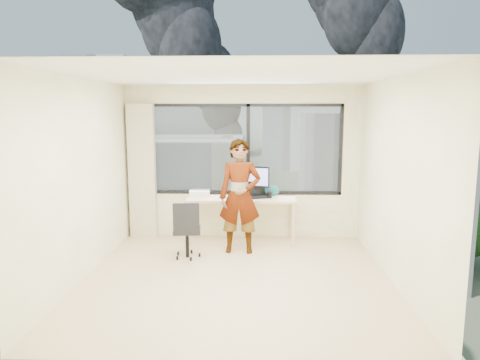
# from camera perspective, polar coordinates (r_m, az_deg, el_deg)

# --- Properties ---
(floor) EXTENTS (4.00, 4.00, 0.01)m
(floor) POSITION_cam_1_polar(r_m,az_deg,el_deg) (5.92, -0.41, -12.60)
(floor) COLOR #CDB985
(floor) RESTS_ON ground
(ceiling) EXTENTS (4.00, 4.00, 0.01)m
(ceiling) POSITION_cam_1_polar(r_m,az_deg,el_deg) (5.52, -0.44, 13.37)
(ceiling) COLOR white
(ceiling) RESTS_ON ground
(wall_front) EXTENTS (4.00, 0.01, 2.60)m
(wall_front) POSITION_cam_1_polar(r_m,az_deg,el_deg) (3.62, -1.95, -5.04)
(wall_front) COLOR beige
(wall_front) RESTS_ON ground
(wall_left) EXTENTS (0.01, 4.00, 2.60)m
(wall_left) POSITION_cam_1_polar(r_m,az_deg,el_deg) (6.01, -19.83, 0.05)
(wall_left) COLOR beige
(wall_left) RESTS_ON ground
(wall_right) EXTENTS (0.01, 4.00, 2.60)m
(wall_right) POSITION_cam_1_polar(r_m,az_deg,el_deg) (5.83, 19.62, -0.19)
(wall_right) COLOR beige
(wall_right) RESTS_ON ground
(window_wall) EXTENTS (3.30, 0.16, 1.55)m
(window_wall) POSITION_cam_1_polar(r_m,az_deg,el_deg) (7.53, 0.69, 4.00)
(window_wall) COLOR black
(window_wall) RESTS_ON ground
(curtain) EXTENTS (0.45, 0.14, 2.30)m
(curtain) POSITION_cam_1_polar(r_m,az_deg,el_deg) (7.71, -12.61, 1.10)
(curtain) COLOR beige
(curtain) RESTS_ON floor
(desk) EXTENTS (1.80, 0.60, 0.75)m
(desk) POSITION_cam_1_polar(r_m,az_deg,el_deg) (7.39, 0.21, -5.15)
(desk) COLOR beige
(desk) RESTS_ON floor
(chair) EXTENTS (0.50, 0.50, 0.89)m
(chair) POSITION_cam_1_polar(r_m,az_deg,el_deg) (6.61, -6.92, -6.29)
(chair) COLOR black
(chair) RESTS_ON floor
(person) EXTENTS (0.65, 0.43, 1.76)m
(person) POSITION_cam_1_polar(r_m,az_deg,el_deg) (6.73, -0.01, -2.14)
(person) COLOR #2D2D33
(person) RESTS_ON floor
(monitor) EXTENTS (0.53, 0.24, 0.52)m
(monitor) POSITION_cam_1_polar(r_m,az_deg,el_deg) (7.39, 1.94, -0.13)
(monitor) COLOR black
(monitor) RESTS_ON desk
(game_console) EXTENTS (0.38, 0.33, 0.08)m
(game_console) POSITION_cam_1_polar(r_m,az_deg,el_deg) (7.55, -5.28, -1.64)
(game_console) COLOR white
(game_console) RESTS_ON desk
(laptop) EXTENTS (0.47, 0.48, 0.24)m
(laptop) POSITION_cam_1_polar(r_m,az_deg,el_deg) (7.30, 2.47, -1.37)
(laptop) COLOR black
(laptop) RESTS_ON desk
(cellphone) EXTENTS (0.13, 0.07, 0.01)m
(cellphone) POSITION_cam_1_polar(r_m,az_deg,el_deg) (7.27, -2.24, -2.31)
(cellphone) COLOR black
(cellphone) RESTS_ON desk
(pen_cup) EXTENTS (0.10, 0.10, 0.10)m
(pen_cup) POSITION_cam_1_polar(r_m,az_deg,el_deg) (7.27, 3.86, -1.97)
(pen_cup) COLOR black
(pen_cup) RESTS_ON desk
(handbag) EXTENTS (0.27, 0.19, 0.19)m
(handbag) POSITION_cam_1_polar(r_m,az_deg,el_deg) (7.45, 4.16, -1.36)
(handbag) COLOR #0C4D43
(handbag) RESTS_ON desk
(exterior_ground) EXTENTS (400.00, 400.00, 0.04)m
(exterior_ground) POSITION_cam_1_polar(r_m,az_deg,el_deg) (126.54, 2.21, 1.59)
(exterior_ground) COLOR #515B3D
(exterior_ground) RESTS_ON ground
(near_bldg_a) EXTENTS (16.00, 12.00, 14.00)m
(near_bldg_a) POSITION_cam_1_polar(r_m,az_deg,el_deg) (37.82, -11.96, -5.30)
(near_bldg_a) COLOR beige
(near_bldg_a) RESTS_ON exterior_ground
(near_bldg_b) EXTENTS (14.00, 13.00, 16.00)m
(near_bldg_b) POSITION_cam_1_polar(r_m,az_deg,el_deg) (45.79, 17.16, -1.74)
(near_bldg_b) COLOR silver
(near_bldg_b) RESTS_ON exterior_ground
(far_tower_a) EXTENTS (14.00, 14.00, 28.00)m
(far_tower_a) POSITION_cam_1_polar(r_m,az_deg,el_deg) (106.53, -17.13, 7.38)
(far_tower_a) COLOR silver
(far_tower_a) RESTS_ON exterior_ground
(far_tower_b) EXTENTS (13.00, 13.00, 30.00)m
(far_tower_b) POSITION_cam_1_polar(r_m,az_deg,el_deg) (125.74, 5.93, 8.36)
(far_tower_b) COLOR silver
(far_tower_b) RESTS_ON exterior_ground
(far_tower_c) EXTENTS (15.00, 15.00, 26.00)m
(far_tower_c) POSITION_cam_1_polar(r_m,az_deg,el_deg) (152.25, 19.59, 7.23)
(far_tower_c) COLOR silver
(far_tower_c) RESTS_ON exterior_ground
(far_tower_d) EXTENTS (16.00, 14.00, 22.00)m
(far_tower_d) POSITION_cam_1_polar(r_m,az_deg,el_deg) (166.85, -18.96, 6.68)
(far_tower_d) COLOR silver
(far_tower_d) RESTS_ON exterior_ground
(hill_a) EXTENTS (288.00, 216.00, 90.00)m
(hill_a) POSITION_cam_1_polar(r_m,az_deg,el_deg) (347.38, -18.01, 5.84)
(hill_a) COLOR slate
(hill_a) RESTS_ON exterior_ground
(hill_b) EXTENTS (300.00, 220.00, 96.00)m
(hill_b) POSITION_cam_1_polar(r_m,az_deg,el_deg) (340.82, 19.46, 5.71)
(hill_b) COLOR slate
(hill_b) RESTS_ON exterior_ground
(tree_a) EXTENTS (7.00, 7.00, 8.00)m
(tree_a) POSITION_cam_1_polar(r_m,az_deg,el_deg) (34.19, -27.00, -12.93)
(tree_a) COLOR #204918
(tree_a) RESTS_ON exterior_ground
(tree_b) EXTENTS (7.60, 7.60, 9.00)m
(tree_b) POSITION_cam_1_polar(r_m,az_deg,el_deg) (26.50, 10.69, -17.36)
(tree_b) COLOR #204918
(tree_b) RESTS_ON exterior_ground
(tree_c) EXTENTS (8.40, 8.40, 10.00)m
(tree_c) POSITION_cam_1_polar(r_m,az_deg,el_deg) (51.65, 27.26, -4.57)
(tree_c) COLOR #204918
(tree_c) RESTS_ON exterior_ground
(smoke_plume_a) EXTENTS (40.00, 24.00, 90.00)m
(smoke_plume_a) POSITION_cam_1_polar(r_m,az_deg,el_deg) (160.13, -1.51, 22.23)
(smoke_plume_a) COLOR black
(smoke_plume_a) RESTS_ON exterior_ground
(smoke_plume_b) EXTENTS (30.00, 18.00, 70.00)m
(smoke_plume_b) POSITION_cam_1_polar(r_m,az_deg,el_deg) (185.50, 20.31, 16.10)
(smoke_plume_b) COLOR black
(smoke_plume_b) RESTS_ON exterior_ground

